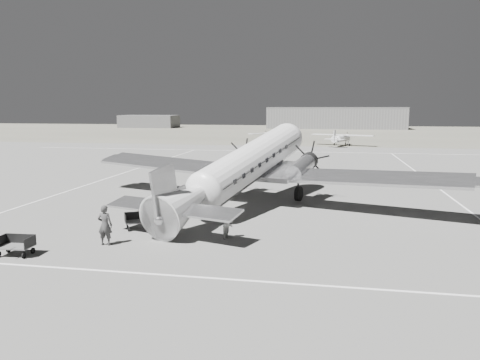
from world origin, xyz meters
name	(u,v)px	position (x,y,z in m)	size (l,w,h in m)	color
ground	(286,207)	(0.00, 0.00, 0.00)	(260.00, 260.00, 0.00)	#60605E
taxi_line_near	(255,281)	(0.00, -14.00, 0.01)	(60.00, 0.15, 0.01)	silver
taxi_line_right	(474,214)	(12.00, 0.00, 0.01)	(0.15, 80.00, 0.01)	silver
taxi_line_left	(108,178)	(-18.00, 10.00, 0.01)	(0.15, 60.00, 0.01)	silver
taxi_line_horizon	(309,152)	(0.00, 40.00, 0.01)	(90.00, 0.15, 0.01)	silver
grass_infield	(317,132)	(0.00, 95.00, 0.00)	(260.00, 90.00, 0.01)	#625F52
hangar_main	(335,118)	(5.00, 120.00, 3.30)	(42.00, 14.00, 6.60)	slate
shed_secondary	(149,121)	(-55.00, 115.00, 2.00)	(18.00, 10.00, 4.00)	#4F4F4F
dc3_airliner	(245,168)	(-2.72, -0.60, 2.70)	(28.33, 19.65, 5.40)	silver
light_plane_left	(276,137)	(-6.86, 56.44, 1.12)	(10.82, 8.78, 2.24)	silver
light_plane_right	(342,139)	(5.14, 52.35, 1.14)	(10.97, 8.90, 2.28)	silver
baggage_cart_near	(139,221)	(-7.63, -7.28, 0.46)	(1.62, 1.14, 0.91)	#4F4F4F
baggage_cart_far	(15,246)	(-11.36, -12.83, 0.46)	(1.62, 1.14, 0.91)	#4F4F4F
ground_crew	(105,225)	(-8.04, -10.53, 1.02)	(0.74, 0.49, 2.03)	#323232
ramp_agent	(229,224)	(-2.27, -8.27, 0.76)	(0.74, 0.58, 1.53)	#AFAFAD
passenger	(165,206)	(-6.90, -4.93, 0.83)	(0.81, 0.53, 1.67)	#B6B6B3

